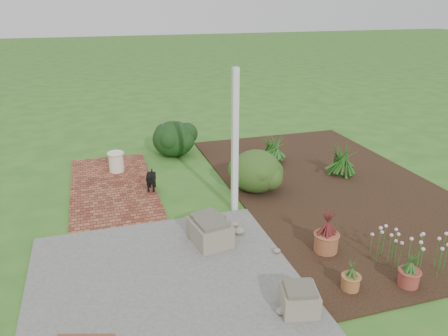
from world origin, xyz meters
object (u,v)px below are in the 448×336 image
object	(u,v)px
cream_ceramic_urn	(116,162)
stone_trough_near	(299,300)
black_dog	(151,178)
evergreen_shrub	(256,170)

from	to	relation	value
cream_ceramic_urn	stone_trough_near	bearing A→B (deg)	-71.59
black_dog	cream_ceramic_urn	world-z (taller)	black_dog
stone_trough_near	cream_ceramic_urn	world-z (taller)	cream_ceramic_urn
stone_trough_near	cream_ceramic_urn	distance (m)	5.50
stone_trough_near	black_dog	distance (m)	4.17
stone_trough_near	black_dog	xyz separation A→B (m)	(-1.17, 4.00, 0.11)
stone_trough_near	evergreen_shrub	bearing A→B (deg)	77.38
evergreen_shrub	cream_ceramic_urn	bearing A→B (deg)	144.92
cream_ceramic_urn	evergreen_shrub	bearing A→B (deg)	-35.08
black_dog	stone_trough_near	bearing A→B (deg)	-59.49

